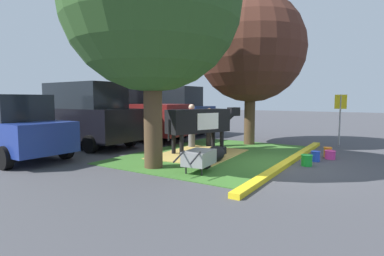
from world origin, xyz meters
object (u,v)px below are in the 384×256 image
shade_tree_right (251,48)px  wheelbarrow (199,158)px  shade_tree_left (152,2)px  calf_lying (215,154)px  parking_sign (340,110)px  bucket_orange (328,152)px  bucket_green (307,160)px  bucket_blue (316,156)px  pickup_truck_maroon (136,115)px  suv_dark_grey (170,111)px  bucket_pink (330,155)px  person_handler (192,124)px  person_visitor_near (209,126)px  cow_holstein (201,121)px  sedan_blue (12,128)px  suv_black (85,115)px

shade_tree_right → wheelbarrow: (-5.30, -0.78, -3.54)m
shade_tree_left → calf_lying: bearing=-33.5°
parking_sign → bucket_orange: parking_sign is taller
wheelbarrow → bucket_green: (2.32, -2.15, -0.22)m
bucket_green → bucket_blue: size_ratio=1.03×
calf_lying → bucket_blue: bearing=-55.8°
shade_tree_right → pickup_truck_maroon: 6.01m
bucket_blue → bucket_green: bearing=173.8°
pickup_truck_maroon → suv_dark_grey: bearing=-2.4°
bucket_blue → suv_dark_grey: size_ratio=0.07×
bucket_pink → suv_dark_grey: 8.93m
person_handler → wheelbarrow: size_ratio=1.05×
person_visitor_near → wheelbarrow: (-3.89, -1.90, -0.43)m
cow_holstein → sedan_blue: sedan_blue is taller
wheelbarrow → suv_dark_grey: bearing=41.7°
bucket_pink → shade_tree_left: bearing=135.4°
person_handler → shade_tree_left: bearing=-164.0°
shade_tree_left → pickup_truck_maroon: bearing=47.2°
wheelbarrow → bucket_green: bearing=-42.8°
person_handler → sedan_blue: bearing=143.5°
bucket_pink → suv_dark_grey: bearing=71.4°
bucket_green → pickup_truck_maroon: (1.73, 8.09, 0.95)m
wheelbarrow → bucket_blue: (3.11, -2.23, -0.22)m
bucket_orange → suv_black: size_ratio=0.07×
wheelbarrow → cow_holstein: bearing=30.2°
suv_black → suv_dark_grey: 5.19m
bucket_pink → pickup_truck_maroon: pickup_truck_maroon is taller
suv_dark_grey → person_handler: bearing=-133.0°
shade_tree_left → cow_holstein: (2.72, 0.11, -3.31)m
wheelbarrow → suv_dark_grey: size_ratio=0.35×
wheelbarrow → bucket_green: wheelbarrow is taller
cow_holstein → wheelbarrow: 2.99m
shade_tree_left → bucket_orange: (4.25, -3.79, -4.26)m
shade_tree_right → sedan_blue: (-6.87, 5.19, -2.94)m
bucket_blue → suv_black: bearing=101.7°
pickup_truck_maroon → parking_sign: bearing=-72.0°
bucket_green → pickup_truck_maroon: pickup_truck_maroon is taller
shade_tree_left → bucket_green: shade_tree_left is taller
shade_tree_right → calf_lying: shade_tree_right is taller
shade_tree_right → bucket_green: size_ratio=18.94×
suv_black → suv_dark_grey: size_ratio=1.00×
wheelbarrow → shade_tree_right: bearing=8.4°
bucket_green → bucket_orange: size_ratio=0.99×
bucket_blue → bucket_pink: size_ratio=0.93×
person_visitor_near → suv_black: (-2.52, 4.26, 0.45)m
suv_dark_grey → wheelbarrow: bearing=-138.3°
parking_sign → bucket_orange: (-2.72, -0.00, -1.28)m
calf_lying → parking_sign: bearing=-26.9°
person_handler → pickup_truck_maroon: 3.66m
bucket_blue → cow_holstein: bearing=99.3°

